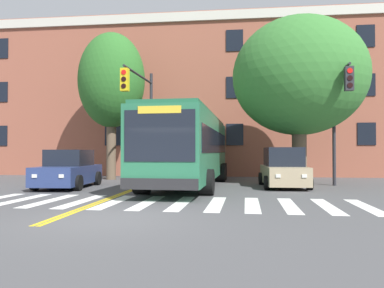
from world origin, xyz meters
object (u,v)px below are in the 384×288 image
Objects in this scene: car_navy_near_lane at (69,170)px; traffic_light_near_corner at (340,104)px; car_tan_far_lane at (283,169)px; traffic_light_overhead at (142,105)px; street_tree_curbside_small at (112,81)px; street_tree_curbside_large at (299,77)px; city_bus at (189,147)px.

car_navy_near_lane is 12.64m from traffic_light_near_corner.
traffic_light_overhead reaches higher than car_tan_far_lane.
traffic_light_near_corner is at bearing -16.92° from street_tree_curbside_small.
traffic_light_overhead is 0.71× the size of street_tree_curbside_large.
city_bus is 2.73× the size of car_navy_near_lane.
traffic_light_overhead is at bearing 166.50° from city_bus.
car_tan_far_lane is (9.69, 1.31, 0.05)m from car_navy_near_lane.
street_tree_curbside_small is at bearing 86.72° from car_navy_near_lane.
traffic_light_near_corner is at bearing 0.55° from car_tan_far_lane.
car_tan_far_lane is 0.68× the size of traffic_light_overhead.
traffic_light_overhead is at bearing 36.29° from car_navy_near_lane.
car_navy_near_lane is 4.75m from traffic_light_overhead.
car_tan_far_lane is at bearing -122.47° from street_tree_curbside_large.
traffic_light_near_corner is (6.87, -0.14, 1.97)m from city_bus.
traffic_light_near_corner is 12.61m from street_tree_curbside_small.
traffic_light_overhead is (-9.37, 0.74, 0.17)m from traffic_light_near_corner.
car_navy_near_lane is at bearing -93.28° from street_tree_curbside_small.
street_tree_curbside_large is (-1.55, 1.49, 1.57)m from traffic_light_near_corner.
car_navy_near_lane is at bearing -173.76° from traffic_light_near_corner.
city_bus is 7.29m from street_tree_curbside_small.
car_tan_far_lane is (4.36, -0.17, -1.00)m from city_bus.
street_tree_curbside_small reaches higher than traffic_light_overhead.
street_tree_curbside_large is at bearing 136.12° from traffic_light_near_corner.
city_bus is 4.48m from car_tan_far_lane.
car_navy_near_lane is 0.53× the size of street_tree_curbside_large.
traffic_light_near_corner is (12.20, 1.33, 3.02)m from car_navy_near_lane.
street_tree_curbside_large is 10.60m from street_tree_curbside_small.
car_navy_near_lane is (-5.33, -1.48, -1.05)m from city_bus.
street_tree_curbside_large is at bearing -11.64° from street_tree_curbside_small.
car_navy_near_lane is at bearing -143.71° from traffic_light_overhead.
traffic_light_near_corner is 0.68× the size of street_tree_curbside_small.
city_bus is 5.63m from car_navy_near_lane.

